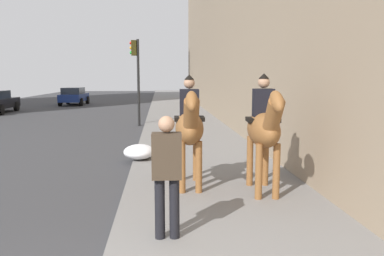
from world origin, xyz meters
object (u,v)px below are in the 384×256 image
mounted_horse_near (190,126)px  pedestrian_greeting (167,169)px  car_mid_lane (74,96)px  traffic_light_near_curb (136,69)px  mounted_horse_far (264,128)px

mounted_horse_near → pedestrian_greeting: (-2.44, 0.50, -0.27)m
mounted_horse_near → car_mid_lane: bearing=-161.1°
traffic_light_near_curb → mounted_horse_far: bearing=-165.0°
pedestrian_greeting → traffic_light_near_curb: (13.24, 1.17, 1.61)m
car_mid_lane → traffic_light_near_curb: size_ratio=0.98×
mounted_horse_near → pedestrian_greeting: bearing=-9.7°
mounted_horse_far → traffic_light_near_curb: bearing=-162.0°
mounted_horse_far → car_mid_lane: 26.99m
mounted_horse_near → mounted_horse_far: 1.46m
mounted_horse_far → car_mid_lane: mounted_horse_far is taller
pedestrian_greeting → traffic_light_near_curb: size_ratio=0.42×
mounted_horse_near → pedestrian_greeting: mounted_horse_near is taller
mounted_horse_far → mounted_horse_near: bearing=-107.1°
mounted_horse_near → mounted_horse_far: size_ratio=0.99×
mounted_horse_far → pedestrian_greeting: 2.71m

